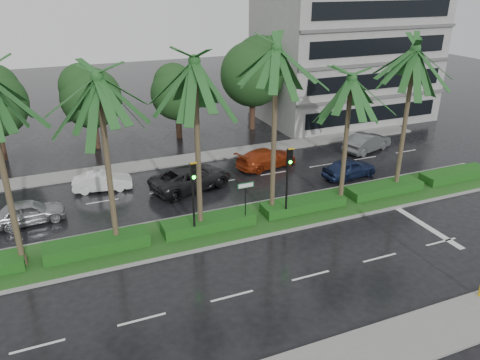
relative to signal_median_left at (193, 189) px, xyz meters
name	(u,v)px	position (x,y,z in m)	size (l,w,h in m)	color
ground	(265,228)	(4.00, -0.30, -3.00)	(120.00, 120.00, 0.00)	black
near_sidewalk	(381,349)	(4.00, -10.50, -2.94)	(40.00, 2.40, 0.12)	gray
far_sidewalk	(199,157)	(4.00, 11.70, -2.94)	(40.00, 2.00, 0.12)	gray
median	(258,219)	(4.00, 0.70, -2.92)	(36.00, 4.00, 0.15)	gray
hedge	(258,213)	(4.00, 0.70, -2.55)	(35.20, 1.40, 0.60)	#144313
lane_markings	(316,221)	(7.04, -0.73, -2.99)	(34.00, 13.06, 0.01)	silver
palm_row	(237,77)	(2.75, 0.72, 5.36)	(26.30, 4.20, 10.33)	#403325
signal_median_left	(193,189)	(0.00, 0.00, 0.00)	(0.34, 0.42, 4.36)	black
signal_median_right	(288,173)	(5.50, 0.00, 0.00)	(0.34, 0.42, 4.36)	black
street_sign	(246,193)	(3.00, 0.18, -0.87)	(0.95, 0.09, 2.60)	black
bg_trees	(177,84)	(4.06, 17.29, 1.72)	(32.76, 5.79, 8.37)	#3C271B
building	(345,56)	(21.00, 17.70, 3.00)	(16.00, 10.00, 12.00)	gray
car_silver	(29,212)	(-8.19, 5.46, -2.32)	(4.01, 1.61, 1.37)	#95969C
car_white	(103,181)	(-3.69, 8.48, -2.38)	(3.78, 1.32, 1.24)	white
car_darkgrey	(191,178)	(1.78, 6.46, -2.23)	(5.54, 2.56, 1.54)	black
car_red	(267,158)	(8.08, 8.04, -2.30)	(4.79, 1.95, 1.39)	#962E10
car_blue	(349,168)	(12.58, 4.03, -2.32)	(3.98, 1.60, 1.36)	#182348
car_grey	(367,142)	(17.08, 8.06, -2.25)	(4.55, 1.59, 1.50)	#505455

